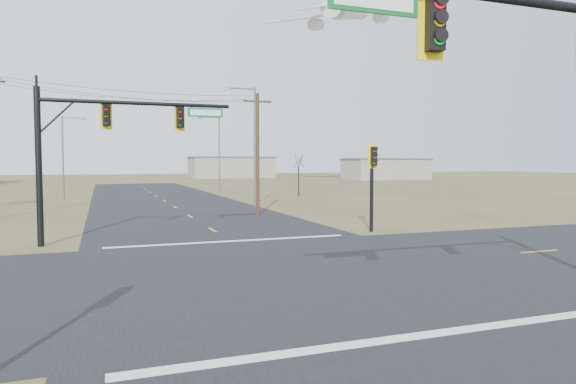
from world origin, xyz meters
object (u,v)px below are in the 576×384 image
at_px(mast_arm_far, 104,133).
at_px(streetlight_a, 252,139).
at_px(streetlight_b, 218,150).
at_px(streetlight_c, 65,153).
at_px(utility_pole_near, 258,152).
at_px(pedestal_signal_ne, 373,169).
at_px(bare_tree_c, 299,160).

xyz_separation_m(mast_arm_far, streetlight_a, (12.96, 19.26, 0.73)).
relative_size(mast_arm_far, streetlight_b, 0.94).
height_order(streetlight_b, streetlight_c, streetlight_b).
distance_m(streetlight_a, streetlight_c, 20.90).
distance_m(mast_arm_far, utility_pole_near, 14.41).
relative_size(mast_arm_far, pedestal_signal_ne, 1.84).
height_order(pedestal_signal_ne, utility_pole_near, utility_pole_near).
distance_m(utility_pole_near, streetlight_a, 9.91).
height_order(utility_pole_near, streetlight_c, utility_pole_near).
relative_size(pedestal_signal_ne, streetlight_c, 0.57).
bearing_deg(mast_arm_far, utility_pole_near, 24.48).
distance_m(utility_pole_near, streetlight_b, 28.02).
distance_m(pedestal_signal_ne, streetlight_b, 38.53).
distance_m(streetlight_b, bare_tree_c, 11.33).
distance_m(mast_arm_far, streetlight_b, 39.98).
xyz_separation_m(streetlight_c, bare_tree_c, (25.17, -2.39, -0.75)).
relative_size(streetlight_c, bare_tree_c, 1.65).
xyz_separation_m(utility_pole_near, bare_tree_c, (10.88, 19.72, -0.51)).
relative_size(mast_arm_far, streetlight_c, 1.05).
height_order(utility_pole_near, bare_tree_c, utility_pole_near).
bearing_deg(streetlight_c, mast_arm_far, -66.55).
bearing_deg(streetlight_a, utility_pole_near, -82.60).
xyz_separation_m(streetlight_a, streetlight_b, (0.73, 18.31, -0.60)).
relative_size(streetlight_a, streetlight_b, 1.11).
bearing_deg(streetlight_b, mast_arm_far, -113.22).
height_order(pedestal_signal_ne, streetlight_b, streetlight_b).
height_order(mast_arm_far, pedestal_signal_ne, mast_arm_far).
bearing_deg(streetlight_c, pedestal_signal_ne, -44.58).
bearing_deg(bare_tree_c, pedestal_signal_ne, -103.58).
height_order(streetlight_b, bare_tree_c, streetlight_b).
distance_m(mast_arm_far, pedestal_signal_ne, 14.30).
relative_size(streetlight_b, bare_tree_c, 1.84).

